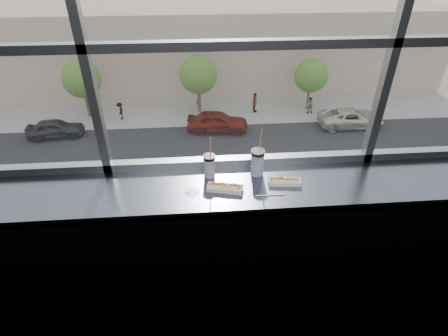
{
  "coord_description": "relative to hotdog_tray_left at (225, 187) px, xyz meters",
  "views": [
    {
      "loc": [
        -0.31,
        -0.76,
        2.56
      ],
      "look_at": [
        -0.15,
        1.23,
        1.25
      ],
      "focal_mm": 28.0,
      "sensor_mm": 36.0,
      "label": 1
    }
  ],
  "objects": [
    {
      "name": "car_far_c",
      "position": [
        12.8,
        24.33,
        -11.05
      ],
      "size": [
        2.56,
        6.08,
        2.02
      ],
      "primitive_type": "imported",
      "rotation": [
        0.0,
        0.0,
        1.57
      ],
      "color": "beige",
      "rests_on": "street_asphalt"
    },
    {
      "name": "soda_cup_right",
      "position": [
        0.25,
        0.19,
        0.09
      ],
      "size": [
        0.1,
        0.1,
        0.38
      ],
      "color": "white",
      "rests_on": "counter"
    },
    {
      "name": "car_far_b",
      "position": [
        1.41,
        24.33,
        -10.92
      ],
      "size": [
        3.52,
        7.1,
        2.28
      ],
      "primitive_type": "imported",
      "rotation": [
        0.0,
        0.0,
        1.47
      ],
      "color": "#610A00",
      "rests_on": "street_asphalt"
    },
    {
      "name": "street_asphalt",
      "position": [
        0.15,
        20.33,
        -12.09
      ],
      "size": [
        80.0,
        10.0,
        0.06
      ],
      "primitive_type": "cube",
      "color": "black",
      "rests_on": "plaza_ground"
    },
    {
      "name": "pedestrian_a",
      "position": [
        -7.04,
        27.38,
        -11.16
      ],
      "size": [
        0.62,
        0.82,
        1.85
      ],
      "primitive_type": "imported",
      "rotation": [
        0.0,
        0.0,
        4.71
      ],
      "color": "#66605B",
      "rests_on": "far_sidewalk"
    },
    {
      "name": "car_far_a",
      "position": [
        -11.69,
        24.33,
        -11.07
      ],
      "size": [
        3.11,
        6.21,
        1.99
      ],
      "primitive_type": "imported",
      "rotation": [
        0.0,
        0.0,
        1.68
      ],
      "color": "black",
      "rests_on": "street_asphalt"
    },
    {
      "name": "counter_fascia",
      "position": [
        0.15,
        -0.2,
        -0.57
      ],
      "size": [
        6.0,
        0.04,
        1.04
      ],
      "primitive_type": "cube",
      "color": "slate",
      "rests_on": "ground"
    },
    {
      "name": "far_sidewalk",
      "position": [
        0.15,
        28.33,
        -12.1
      ],
      "size": [
        80.0,
        6.0,
        0.04
      ],
      "primitive_type": "cube",
      "color": "gray",
      "rests_on": "plaza_ground"
    },
    {
      "name": "car_near_e",
      "position": [
        14.24,
        16.33,
        -11.09
      ],
      "size": [
        2.48,
        5.85,
        1.94
      ],
      "primitive_type": "imported",
      "rotation": [
        0.0,
        0.0,
        1.58
      ],
      "color": "#4253BD",
      "rests_on": "street_asphalt"
    },
    {
      "name": "tree_left",
      "position": [
        -10.06,
        28.33,
        -8.65
      ],
      "size": [
        3.28,
        3.28,
        5.12
      ],
      "color": "#47382B",
      "rests_on": "far_sidewalk"
    },
    {
      "name": "car_near_c",
      "position": [
        1.83,
        16.33,
        -11.13
      ],
      "size": [
        2.45,
        5.66,
        1.87
      ],
      "primitive_type": "imported",
      "rotation": [
        0.0,
        0.0,
        1.55
      ],
      "color": "#BB4C3B",
      "rests_on": "street_asphalt"
    },
    {
      "name": "hotdog_tray_left",
      "position": [
        0.0,
        0.0,
        0.0
      ],
      "size": [
        0.26,
        0.14,
        0.06
      ],
      "rotation": [
        0.0,
        0.0,
        -0.23
      ],
      "color": "white",
      "rests_on": "counter"
    },
    {
      "name": "car_near_d",
      "position": [
        8.49,
        16.33,
        -11.01
      ],
      "size": [
        3.26,
        6.57,
        2.11
      ],
      "primitive_type": "imported",
      "rotation": [
        0.0,
        0.0,
        1.47
      ],
      "color": "#AEAEAE",
      "rests_on": "street_asphalt"
    },
    {
      "name": "wrapper",
      "position": [
        -0.23,
        -0.0,
        -0.01
      ],
      "size": [
        0.1,
        0.07,
        0.03
      ],
      "primitive_type": "ellipsoid",
      "color": "silver",
      "rests_on": "counter"
    },
    {
      "name": "loose_straw",
      "position": [
        0.3,
        -0.08,
        -0.02
      ],
      "size": [
        0.2,
        0.01,
        0.01
      ],
      "primitive_type": "cylinder",
      "rotation": [
        0.0,
        1.57,
        -0.02
      ],
      "color": "white",
      "rests_on": "counter"
    },
    {
      "name": "counter",
      "position": [
        0.15,
        0.05,
        -0.05
      ],
      "size": [
        6.0,
        0.55,
        0.06
      ],
      "primitive_type": "cube",
      "color": "slate",
      "rests_on": "ground"
    },
    {
      "name": "soda_cup_left",
      "position": [
        -0.1,
        0.19,
        0.07
      ],
      "size": [
        0.09,
        0.09,
        0.33
      ],
      "color": "white",
      "rests_on": "counter"
    },
    {
      "name": "pedestrian_b",
      "position": [
        -0.06,
        29.19,
        -10.96
      ],
      "size": [
        0.75,
        1.0,
        2.24
      ],
      "primitive_type": "imported",
      "rotation": [
        0.0,
        0.0,
        1.57
      ],
      "color": "#66605B",
      "rests_on": "far_sidewalk"
    },
    {
      "name": "plaza_near",
      "position": [
        0.15,
        7.33,
        -12.1
      ],
      "size": [
        50.0,
        14.0,
        0.04
      ],
      "primitive_type": "cube",
      "color": "gray",
      "rests_on": "plaza_ground"
    },
    {
      "name": "tree_right",
      "position": [
        10.2,
        28.33,
        -8.89
      ],
      "size": [
        3.05,
        3.05,
        4.77
      ],
      "color": "#47382B",
      "rests_on": "far_sidewalk"
    },
    {
      "name": "hotdog_tray_right",
      "position": [
        0.43,
        0.04,
        -0.0
      ],
      "size": [
        0.24,
        0.1,
        0.06
      ],
      "rotation": [
        0.0,
        0.0,
        -0.11
      ],
      "color": "white",
      "rests_on": "counter"
    },
    {
      "name": "pedestrian_d",
      "position": [
        10.08,
        27.35,
        -11.17
      ],
      "size": [
        0.81,
        0.61,
        1.83
      ],
      "primitive_type": "imported",
      "rotation": [
        0.0,
        0.0,
        3.14
      ],
      "color": "#66605B",
      "rests_on": "far_sidewalk"
    },
    {
      "name": "plaza_ground",
      "position": [
        0.15,
        43.83,
        -12.12
      ],
      "size": [
        120.0,
        120.0,
        0.0
      ],
      "primitive_type": "plane",
      "color": "gray",
      "rests_on": "ground"
    },
    {
      "name": "wall_back_lower",
      "position": [
        0.15,
        0.33,
        -0.57
      ],
      "size": [
        6.0,
        0.0,
        6.0
      ],
      "primitive_type": "plane",
      "rotation": [
        1.57,
        0.0,
        0.0
      ],
      "color": "black",
      "rests_on": "ground"
    },
    {
      "name": "tree_center",
      "position": [
        0.0,
        28.33,
        -8.55
      ],
      "size": [
        3.38,
        3.38,
        5.27
      ],
      "color": "#47382B",
      "rests_on": "far_sidewalk"
    },
    {
      "name": "far_building",
      "position": [
        0.15,
        38.33,
        -8.12
      ],
      "size": [
        50.0,
        14.0,
        8.0
      ],
      "primitive_type": "cube",
      "color": "tan",
      "rests_on": "plaza_ground"
    },
    {
      "name": "pedestrian_c",
      "position": [
        5.09,
        27.96,
        -10.98
      ],
      "size": [
        0.74,
        0.98,
        2.21
      ],
      "primitive_type": "imported",
      "rotation": [
        0.0,
        0.0,
        1.57
      ],
      "color": "#66605B",
      "rests_on": "far_sidewalk"
    }
  ]
}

